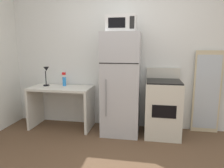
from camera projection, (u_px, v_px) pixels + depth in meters
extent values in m
cube|color=silver|center=(127.00, 56.00, 3.70)|extent=(5.00, 0.10, 2.60)
cube|color=silver|center=(61.00, 88.00, 3.67)|extent=(1.09, 0.55, 0.04)
cube|color=silver|center=(35.00, 107.00, 3.83)|extent=(0.04, 0.55, 0.71)
cube|color=silver|center=(90.00, 110.00, 3.64)|extent=(0.04, 0.55, 0.71)
cylinder|color=black|center=(46.00, 85.00, 3.78)|extent=(0.11, 0.11, 0.02)
cylinder|color=black|center=(46.00, 78.00, 3.76)|extent=(0.02, 0.02, 0.26)
cone|color=black|center=(46.00, 69.00, 3.70)|extent=(0.10, 0.10, 0.08)
cylinder|color=#2D8CEA|center=(64.00, 82.00, 3.77)|extent=(0.06, 0.06, 0.16)
cylinder|color=white|center=(64.00, 76.00, 3.75)|extent=(0.02, 0.02, 0.04)
cube|color=red|center=(64.00, 74.00, 3.73)|extent=(0.06, 0.03, 0.04)
cube|color=#B7B7BC|center=(121.00, 84.00, 3.44)|extent=(0.61, 0.61, 1.68)
cube|color=black|center=(119.00, 63.00, 3.07)|extent=(0.60, 0.00, 0.01)
cylinder|color=gray|center=(106.00, 98.00, 3.19)|extent=(0.02, 0.02, 0.59)
cube|color=silver|center=(121.00, 24.00, 3.24)|extent=(0.46, 0.34, 0.26)
cube|color=black|center=(117.00, 23.00, 3.08)|extent=(0.26, 0.01, 0.15)
cube|color=black|center=(132.00, 22.00, 3.04)|extent=(0.07, 0.01, 0.18)
cube|color=beige|center=(163.00, 109.00, 3.39)|extent=(0.56, 0.60, 0.90)
cube|color=black|center=(164.00, 81.00, 3.31)|extent=(0.54, 0.58, 0.02)
cube|color=beige|center=(163.00, 73.00, 3.56)|extent=(0.56, 0.04, 0.18)
cube|color=black|center=(164.00, 112.00, 3.09)|extent=(0.36, 0.01, 0.20)
cube|color=#C6B793|center=(207.00, 92.00, 3.47)|extent=(0.44, 0.03, 1.40)
cube|color=#B2BCC6|center=(207.00, 93.00, 3.45)|extent=(0.39, 0.00, 1.26)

